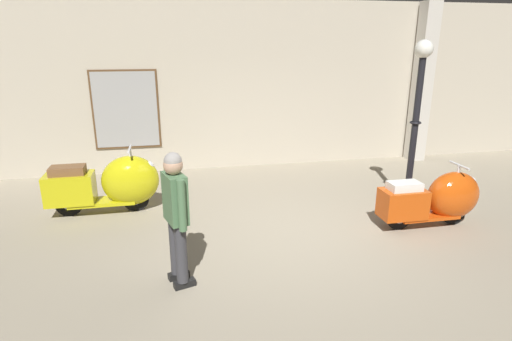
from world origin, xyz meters
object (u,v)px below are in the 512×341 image
Objects in this scene: lamppost at (416,116)px; scooter_0 at (113,184)px; scooter_1 at (438,199)px; visitor_0 at (176,210)px.

scooter_0 is at bearing 172.35° from lamppost.
scooter_1 is 1.00× the size of visitor_0.
lamppost reaches higher than scooter_1.
visitor_0 is at bearing -156.52° from lamppost.
scooter_0 is 0.65× the size of lamppost.
scooter_1 is at bearing -17.99° from scooter_0.
scooter_1 is 0.58× the size of lamppost.
scooter_0 is 5.26m from scooter_1.
visitor_0 reaches higher than scooter_0.
scooter_0 is at bearing 162.24° from scooter_1.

